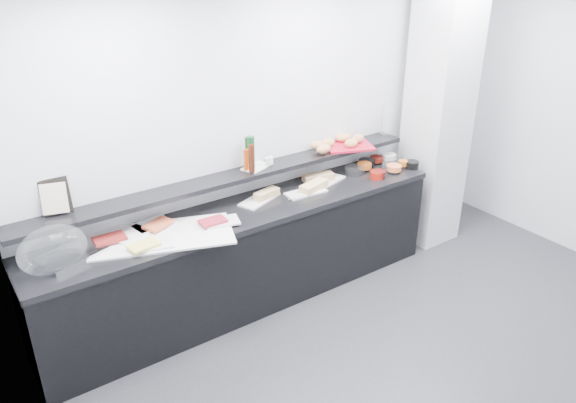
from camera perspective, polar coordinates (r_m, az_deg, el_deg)
ground at (r=4.48m, az=16.28°, el=-16.91°), size 5.00×5.00×0.00m
back_wall at (r=5.05m, az=0.61°, el=7.05°), size 5.00×0.02×2.70m
column at (r=5.79m, az=15.01°, el=8.60°), size 0.50×0.50×2.70m
buffet_cabinet at (r=4.86m, az=-4.13°, el=-5.82°), size 3.60×0.60×0.85m
counter_top at (r=4.64m, az=-4.30°, el=-1.07°), size 3.62×0.62×0.05m
wall_shelf at (r=4.68m, az=-5.51°, el=2.51°), size 3.60×0.25×0.04m
cloche_base at (r=4.21m, az=-21.11°, el=-5.14°), size 0.49×0.40×0.04m
cloche_dome at (r=4.11m, az=-22.79°, el=-4.56°), size 0.51×0.38×0.34m
linen_runner at (r=4.31m, az=-12.80°, el=-3.44°), size 1.17×0.84×0.01m
platter_meat_a at (r=4.35m, az=-15.68°, el=-3.23°), size 0.32×0.27×0.01m
food_meat_a at (r=4.30m, az=-17.67°, el=-3.61°), size 0.23×0.16×0.02m
platter_salmon at (r=4.46m, az=-13.67°, el=-2.26°), size 0.31×0.23×0.01m
food_salmon at (r=4.41m, az=-13.06°, el=-2.26°), size 0.26×0.22×0.02m
platter_cheese at (r=4.17m, az=-13.32°, el=-4.26°), size 0.29×0.24×0.01m
food_cheese at (r=4.14m, az=-14.45°, el=-4.36°), size 0.23×0.16×0.02m
platter_meat_b at (r=4.41m, az=-6.72°, el=-2.02°), size 0.30×0.25×0.01m
food_meat_b at (r=4.38m, az=-7.65°, el=-1.99°), size 0.21×0.14×0.02m
sandwich_plate_left at (r=4.78m, az=-2.93°, el=0.21°), size 0.43×0.30×0.01m
sandwich_food_left at (r=4.79m, az=-2.18°, el=0.79°), size 0.25×0.14×0.06m
tongs_left at (r=4.79m, az=-2.59°, el=0.41°), size 0.15×0.06×0.01m
sandwich_plate_mid at (r=4.91m, az=1.83°, el=0.93°), size 0.38×0.18×0.01m
sandwich_food_mid at (r=4.95m, az=2.65°, el=1.59°), size 0.31×0.18×0.06m
tongs_mid at (r=4.78m, az=0.80°, el=0.41°), size 0.16×0.02×0.01m
sandwich_plate_right at (r=5.14m, az=3.97°, el=2.07°), size 0.41×0.26×0.01m
sandwich_food_right at (r=5.13m, az=3.09°, el=2.48°), size 0.30×0.18×0.06m
tongs_right at (r=5.10m, az=4.42°, el=1.99°), size 0.16×0.01×0.01m
bowl_glass_fruit at (r=5.35m, az=6.77°, el=3.22°), size 0.22×0.22×0.07m
fill_glass_fruit at (r=5.43m, az=7.76°, el=3.63°), size 0.16×0.16×0.05m
bowl_black_jam at (r=5.53m, az=7.98°, el=3.89°), size 0.16×0.16×0.07m
fill_black_jam at (r=5.62m, az=8.98°, el=4.31°), size 0.16×0.16×0.05m
bowl_glass_cream at (r=5.70m, az=10.62°, el=4.35°), size 0.20×0.20×0.07m
fill_glass_cream at (r=5.70m, az=10.18°, el=4.52°), size 0.19×0.19×0.05m
bowl_red_jam at (r=5.26m, az=9.00°, el=2.69°), size 0.17×0.17×0.07m
fill_red_jam at (r=5.27m, az=9.24°, el=2.85°), size 0.13×0.13×0.05m
bowl_glass_salmon at (r=5.46m, az=10.45°, el=3.42°), size 0.22×0.22×0.07m
fill_glass_salmon at (r=5.42m, az=10.71°, el=3.39°), size 0.17×0.17×0.05m
bowl_black_fruit at (r=5.57m, az=12.49°, el=3.67°), size 0.16×0.16×0.07m
fill_black_fruit at (r=5.55m, az=11.60°, el=3.84°), size 0.09×0.09×0.05m
framed_print at (r=4.27m, az=-22.55°, el=0.50°), size 0.20×0.08×0.26m
print_art at (r=4.24m, az=-22.66°, el=0.28°), size 0.18×0.10×0.22m
condiment_tray at (r=4.80m, az=-3.23°, el=3.54°), size 0.29×0.24×0.01m
bottle_green_a at (r=4.75m, az=-4.08°, el=5.04°), size 0.06×0.06×0.26m
bottle_brown at (r=4.63m, az=-3.72°, el=4.37°), size 0.06×0.06×0.24m
bottle_green_b at (r=4.70m, az=-3.77°, el=4.98°), size 0.07×0.07×0.28m
bottle_hot at (r=4.69m, az=-4.26°, el=4.27°), size 0.05×0.05×0.18m
shaker_salt at (r=4.79m, az=-2.12°, el=4.07°), size 0.05×0.05×0.07m
shaker_pepper at (r=4.82m, az=-1.72°, el=4.20°), size 0.04×0.04×0.07m
bread_tray at (r=5.29m, az=6.15°, el=5.61°), size 0.52×0.44×0.02m
bread_roll_nw at (r=5.15m, az=3.02°, el=5.76°), size 0.17×0.14×0.08m
bread_roll_ne at (r=5.37m, az=5.63°, el=6.50°), size 0.18×0.14×0.08m
bread_roll_sw at (r=5.06m, az=3.64°, el=5.36°), size 0.16×0.11×0.08m
bread_roll_s at (r=5.22m, az=6.42°, el=5.92°), size 0.14×0.12×0.08m
bread_roll_se at (r=5.35m, az=7.11°, el=6.35°), size 0.16×0.12×0.08m
bread_roll_midw at (r=5.21m, az=4.09°, el=5.98°), size 0.14×0.11×0.08m
carafe at (r=5.62m, az=9.96°, el=8.05°), size 0.13×0.13×0.30m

